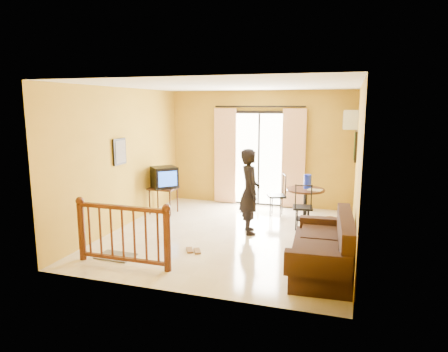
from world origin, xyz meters
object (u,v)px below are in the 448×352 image
(coffee_table, at_px, (329,232))
(sofa, at_px, (326,251))
(standing_person, at_px, (250,191))
(dining_table, at_px, (305,195))
(television, at_px, (164,177))

(coffee_table, relative_size, sofa, 0.51)
(coffee_table, relative_size, standing_person, 0.59)
(standing_person, bearing_deg, dining_table, -61.23)
(television, bearing_deg, dining_table, -35.99)
(television, height_order, coffee_table, television)
(coffee_table, distance_m, sofa, 1.08)
(coffee_table, bearing_deg, sofa, -89.62)
(television, distance_m, dining_table, 3.16)
(coffee_table, xyz_separation_m, sofa, (0.01, -1.08, 0.04))
(dining_table, distance_m, coffee_table, 1.77)
(dining_table, height_order, sofa, sofa)
(television, bearing_deg, coffee_table, -62.12)
(television, distance_m, standing_person, 2.33)
(dining_table, relative_size, sofa, 0.43)
(television, height_order, dining_table, television)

